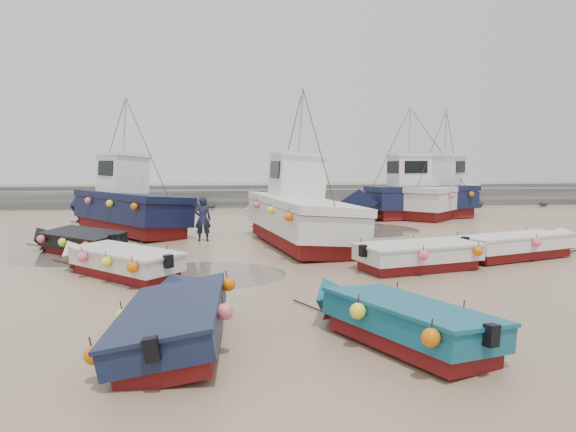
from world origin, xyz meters
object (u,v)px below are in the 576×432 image
Objects in this scene: dinghy_0 at (118,258)px; cabin_boat_1 at (295,212)px; cabin_boat_3 at (442,193)px; dinghy_5 at (428,252)px; cabin_boat_2 at (412,195)px; dinghy_2 at (395,314)px; dinghy_4 at (78,239)px; dinghy_3 at (522,242)px; cabin_boat_0 at (123,204)px; person at (203,241)px; dinghy_1 at (180,314)px.

cabin_boat_1 reaches higher than dinghy_0.
dinghy_5 is at bearing -69.50° from cabin_boat_3.
cabin_boat_3 is at bearing -73.96° from cabin_boat_2.
dinghy_2 and dinghy_4 have the same top height.
cabin_boat_0 is at bearing -138.31° from dinghy_3.
cabin_boat_3 reaches higher than person.
dinghy_0 is at bearing -118.35° from cabin_boat_0.
cabin_boat_1 is (3.79, 11.72, 0.77)m from dinghy_1.
dinghy_3 is at bearing -37.89° from dinghy_0.
cabin_boat_0 is at bearing -119.22° from cabin_boat_3.
dinghy_4 is 0.59× the size of cabin_boat_3.
dinghy_3 is 17.06m from cabin_boat_0.
cabin_boat_3 is 16.11m from person.
dinghy_3 is at bearing 96.13° from dinghy_5.
dinghy_1 reaches higher than person.
dinghy_0 is at bearing 112.38° from dinghy_1.
cabin_boat_2 is 5.02× the size of person.
person is (-11.58, -7.25, -1.37)m from cabin_boat_2.
cabin_boat_0 is at bearing -146.61° from dinghy_5.
cabin_boat_2 is 2.41m from cabin_boat_3.
dinghy_0 is 0.90× the size of dinghy_2.
cabin_boat_2 is at bearing -21.67° from cabin_boat_0.
cabin_boat_0 reaches higher than dinghy_3.
dinghy_0 is at bearing -146.35° from cabin_boat_1.
cabin_boat_3 is (16.02, 14.96, 0.81)m from dinghy_0.
dinghy_1 is 1.19× the size of dinghy_2.
dinghy_2 and dinghy_3 have the same top height.
dinghy_2 is 7.43m from dinghy_5.
cabin_boat_3 is (10.02, 9.45, 0.05)m from cabin_boat_1.
cabin_boat_1 is 1.41× the size of cabin_boat_3.
dinghy_5 is 9.85m from person.
dinghy_1 is 16.39m from cabin_boat_0.
dinghy_1 is 23.27m from cabin_boat_2.
dinghy_3 is at bearing -57.03° from dinghy_4.
cabin_boat_3 is at bearing -20.30° from cabin_boat_0.
person is at bearing 81.32° from dinghy_2.
dinghy_5 is 0.65× the size of cabin_boat_2.
cabin_boat_2 is at bearing -110.20° from cabin_boat_3.
cabin_boat_0 is at bearing 89.92° from dinghy_2.
dinghy_1 is 0.99× the size of dinghy_3.
dinghy_3 is 0.75× the size of cabin_boat_0.
cabin_boat_0 is 4.66× the size of person.
cabin_boat_2 reaches higher than dinghy_1.
cabin_boat_3 is at bearing 34.42° from cabin_boat_1.
dinghy_4 is 0.53× the size of cabin_boat_0.
cabin_boat_0 is 1.10× the size of cabin_boat_3.
dinghy_3 reaches higher than person.
cabin_boat_1 reaches higher than dinghy_4.
dinghy_0 is 13.48m from dinghy_3.
dinghy_5 is 0.77× the size of cabin_boat_3.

